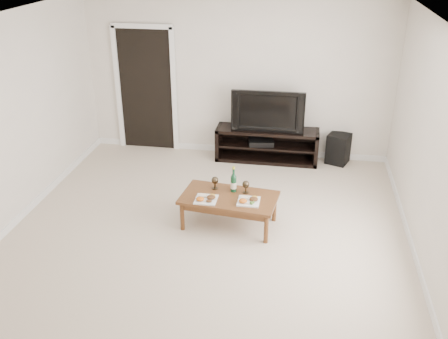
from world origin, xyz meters
TOP-DOWN VIEW (x-y plane):
  - floor at (0.00, 0.00)m, footprint 5.50×5.50m
  - back_wall at (0.00, 2.77)m, footprint 5.00×0.04m
  - ceiling at (0.00, 0.00)m, footprint 5.00×5.50m
  - doorway at (-1.55, 2.73)m, footprint 0.90×0.02m
  - media_console at (0.54, 2.50)m, footprint 1.67×0.45m
  - television at (0.54, 2.50)m, footprint 1.16×0.16m
  - av_receiver at (0.44, 2.48)m, footprint 0.44×0.36m
  - subwoofer at (1.70, 2.60)m, footprint 0.42×0.42m
  - coffee_table at (0.24, 0.37)m, footprint 1.27×0.79m
  - plate_left at (-0.02, 0.23)m, footprint 0.27×0.27m
  - plate_right at (0.51, 0.27)m, footprint 0.27×0.27m
  - wine_bottle at (0.28, 0.52)m, footprint 0.07×0.07m
  - goblet_left at (0.03, 0.55)m, footprint 0.09×0.09m
  - goblet_right at (0.44, 0.51)m, footprint 0.09×0.09m

SIDE VIEW (x-z plane):
  - floor at x=0.00m, z-range 0.00..0.00m
  - coffee_table at x=0.24m, z-range 0.00..0.42m
  - subwoofer at x=1.70m, z-range 0.00..0.49m
  - media_console at x=0.54m, z-range 0.00..0.55m
  - av_receiver at x=0.44m, z-range 0.29..0.36m
  - plate_left at x=-0.02m, z-range 0.42..0.49m
  - plate_right at x=0.51m, z-range 0.42..0.49m
  - goblet_left at x=0.03m, z-range 0.42..0.59m
  - goblet_right at x=0.44m, z-range 0.42..0.59m
  - wine_bottle at x=0.28m, z-range 0.42..0.77m
  - television at x=0.54m, z-range 0.55..1.22m
  - doorway at x=-1.55m, z-range 0.00..2.05m
  - back_wall at x=0.00m, z-range 0.00..2.60m
  - ceiling at x=0.00m, z-range 2.60..2.64m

